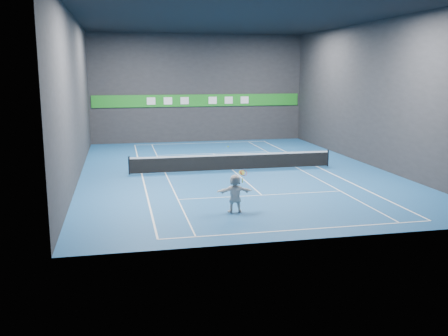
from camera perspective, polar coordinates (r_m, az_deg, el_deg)
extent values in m
plane|color=navy|center=(30.44, 0.99, -0.25)|extent=(26.00, 26.00, 0.00)
plane|color=black|center=(30.01, 1.05, 16.86)|extent=(26.00, 26.00, 0.00)
cube|color=#262628|center=(42.65, -2.95, 9.06)|extent=(18.00, 0.10, 9.00)
cube|color=#262628|center=(17.49, 10.67, 6.09)|extent=(18.00, 0.10, 9.00)
cube|color=#262628|center=(29.22, -16.61, 7.73)|extent=(0.10, 26.00, 9.00)
cube|color=#262628|center=(33.09, 16.55, 8.07)|extent=(0.10, 26.00, 9.00)
cube|color=white|center=(19.39, 8.93, -6.96)|extent=(10.98, 0.08, 0.01)
cube|color=white|center=(41.95, -2.65, 2.86)|extent=(10.98, 0.08, 0.01)
cube|color=white|center=(29.72, -9.38, -0.66)|extent=(0.08, 23.78, 0.01)
cube|color=white|center=(32.10, 10.59, 0.16)|extent=(0.08, 23.78, 0.01)
cube|color=white|center=(29.81, -6.73, -0.56)|extent=(0.06, 23.78, 0.01)
cube|color=white|center=(31.60, 8.27, 0.06)|extent=(0.06, 23.78, 0.01)
cube|color=white|center=(24.40, 4.36, -3.11)|extent=(8.23, 0.06, 0.01)
cube|color=white|center=(36.61, -1.25, 1.67)|extent=(8.23, 0.06, 0.01)
cube|color=white|center=(30.44, 0.99, -0.24)|extent=(0.06, 12.80, 0.01)
imported|color=silver|center=(21.24, 1.27, -2.92)|extent=(1.56, 0.57, 1.66)
sphere|color=#CFEB27|center=(20.77, 0.47, 2.46)|extent=(0.06, 0.06, 0.06)
cylinder|color=black|center=(29.60, -10.79, 0.29)|extent=(0.10, 0.10, 1.07)
cylinder|color=black|center=(32.28, 11.79, 1.14)|extent=(0.10, 0.10, 1.07)
cube|color=black|center=(30.35, 0.99, 0.62)|extent=(12.40, 0.03, 0.86)
cube|color=white|center=(30.27, 1.00, 1.52)|extent=(12.40, 0.04, 0.10)
cube|color=#1C8220|center=(42.63, -2.92, 7.71)|extent=(17.64, 0.06, 1.00)
cube|color=white|center=(42.13, -8.34, 7.58)|extent=(0.70, 0.04, 0.60)
cube|color=white|center=(42.24, -6.42, 7.63)|extent=(0.70, 0.04, 0.60)
cube|color=white|center=(42.40, -4.52, 7.68)|extent=(0.70, 0.04, 0.60)
cube|color=white|center=(42.78, -1.31, 7.74)|extent=(0.70, 0.04, 0.60)
cube|color=white|center=(43.06, 0.54, 7.76)|extent=(0.70, 0.04, 0.60)
cube|color=white|center=(43.39, 2.36, 7.78)|extent=(0.70, 0.04, 0.60)
torus|color=#AE1217|center=(21.19, 2.25, -0.55)|extent=(0.43, 0.34, 0.30)
cylinder|color=#AFC646|center=(21.17, 2.04, -0.54)|extent=(0.38, 0.28, 0.27)
cylinder|color=red|center=(21.17, 1.98, -0.63)|extent=(0.07, 0.15, 0.16)
cylinder|color=#FDF30D|center=(21.23, 2.12, -1.45)|extent=(0.07, 0.18, 0.25)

